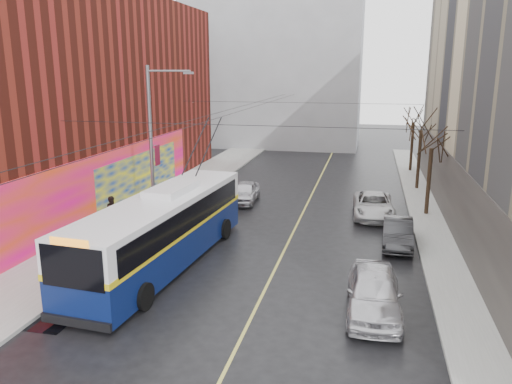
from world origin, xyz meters
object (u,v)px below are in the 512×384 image
streetlight_pole (154,143)px  following_car (245,192)px  tree_far (414,113)px  trolleybus (163,229)px  parked_car_c (373,205)px  parked_car_b (398,233)px  tree_near (433,135)px  pedestrian_b (113,211)px  tree_mid (422,120)px  pedestrian_c (147,208)px  parked_car_a (374,292)px  pedestrian_a (124,224)px

streetlight_pole → following_car: size_ratio=2.21×
tree_far → trolleybus: 28.22m
parked_car_c → following_car: 8.67m
tree_far → parked_car_b: bearing=-95.7°
tree_near → pedestrian_b: tree_near is taller
streetlight_pole → tree_mid: streetlight_pole is taller
tree_near → pedestrian_c: 17.34m
tree_near → streetlight_pole: bearing=-158.4°
parked_car_a → pedestrian_a: bearing=156.8°
streetlight_pole → trolleybus: 6.43m
tree_mid → tree_far: size_ratio=1.02×
pedestrian_b → pedestrian_a: bearing=-123.6°
following_car → pedestrian_a: bearing=-115.7°
tree_near → parked_car_b: tree_near is taller
parked_car_c → streetlight_pole: bearing=-159.6°
following_car → tree_far: bearing=45.9°
parked_car_c → following_car: (-8.52, 1.61, -0.02)m
pedestrian_c → tree_far: bearing=-85.1°
tree_mid → parked_car_c: bearing=-112.1°
tree_far → parked_car_c: tree_far is taller
tree_near → tree_far: size_ratio=0.97×
tree_far → pedestrian_a: bearing=-124.7°
parked_car_a → pedestrian_c: (-12.75, 8.20, 0.20)m
parked_car_c → pedestrian_c: pedestrian_c is taller
streetlight_pole → pedestrian_c: size_ratio=5.12×
streetlight_pole → parked_car_c: 13.63m
parked_car_a → following_car: (-8.52, 14.48, -0.14)m
pedestrian_a → pedestrian_b: size_ratio=1.04×
tree_near → following_car: bearing=176.4°
tree_mid → pedestrian_a: size_ratio=3.66×
trolleybus → parked_car_a: size_ratio=2.72×
tree_far → following_car: 18.25m
following_car → pedestrian_c: (-4.23, -6.27, 0.34)m
parked_car_c → pedestrian_b: (-14.32, -5.78, 0.31)m
pedestrian_b → pedestrian_c: pedestrian_c is taller
tree_near → parked_car_c: tree_near is taller
parked_car_b → pedestrian_c: bearing=179.6°
tree_near → pedestrian_c: (-15.95, -5.54, -3.95)m
parked_car_a → tree_far: bearing=81.9°
parked_car_a → following_car: size_ratio=1.20×
parked_car_a → parked_car_c: (0.00, 12.86, -0.12)m
parked_car_a → parked_car_c: size_ratio=0.95×
tree_mid → parked_car_b: tree_mid is taller
parked_car_b → following_car: bearing=146.7°
following_car → pedestrian_a: (-4.02, -9.48, 0.37)m
streetlight_pole → tree_near: 16.28m
trolleybus → pedestrian_a: size_ratio=7.26×
tree_near → pedestrian_b: size_ratio=3.65×
tree_mid → parked_car_b: (-2.00, -13.03, -4.56)m
parked_car_a → pedestrian_a: (-12.54, 5.00, 0.23)m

